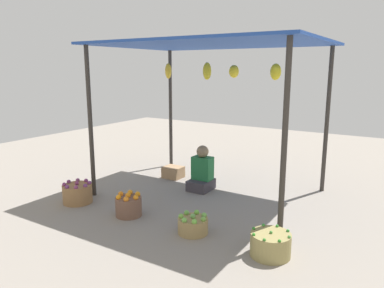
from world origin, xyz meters
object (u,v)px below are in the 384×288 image
object	(u,v)px
vendor_person	(202,173)
basket_green_apples	(193,225)
basket_purple_onions	(77,193)
wooden_crate_near_vendor	(173,172)
basket_oranges	(129,206)
basket_green_chilies	(270,244)

from	to	relation	value
vendor_person	basket_green_apples	distance (m)	1.74
vendor_person	basket_purple_onions	bearing A→B (deg)	-130.38
wooden_crate_near_vendor	basket_oranges	bearing A→B (deg)	-74.53
vendor_person	basket_oranges	xyz separation A→B (m)	(-0.31, -1.55, -0.15)
basket_purple_onions	basket_green_chilies	world-z (taller)	basket_purple_onions
vendor_person	basket_purple_onions	distance (m)	2.08
basket_purple_onions	basket_green_chilies	distance (m)	3.16
basket_purple_onions	wooden_crate_near_vendor	bearing A→B (deg)	74.75
basket_oranges	wooden_crate_near_vendor	xyz separation A→B (m)	(-0.52, 1.87, -0.04)
basket_purple_onions	basket_green_apples	distance (m)	2.12
basket_green_apples	vendor_person	bearing A→B (deg)	116.58
vendor_person	wooden_crate_near_vendor	distance (m)	0.90
basket_purple_onions	basket_oranges	distance (m)	1.03
basket_oranges	basket_green_apples	distance (m)	1.08
basket_purple_onions	basket_green_chilies	xyz separation A→B (m)	(3.16, 0.00, -0.02)
basket_purple_onions	basket_oranges	bearing A→B (deg)	1.56
basket_purple_onions	basket_green_apples	bearing A→B (deg)	0.83
vendor_person	basket_purple_onions	size ratio (longest dim) A/B	1.72
basket_green_apples	basket_green_chilies	world-z (taller)	basket_green_chilies
basket_green_chilies	wooden_crate_near_vendor	xyz separation A→B (m)	(-2.64, 1.89, -0.03)
basket_green_chilies	wooden_crate_near_vendor	world-z (taller)	basket_green_chilies
basket_purple_onions	basket_green_chilies	bearing A→B (deg)	0.00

